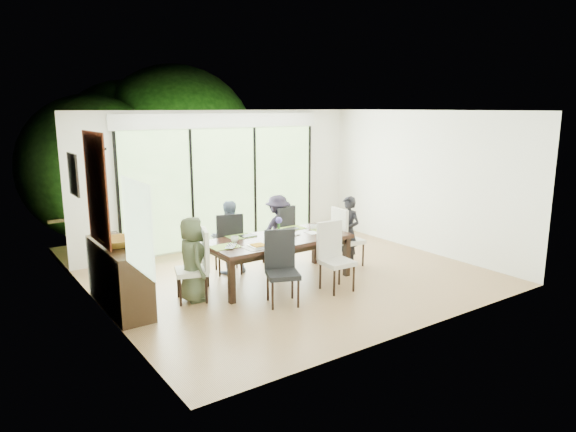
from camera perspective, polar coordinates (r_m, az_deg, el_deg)
floor at (r=8.50m, az=0.97°, el=-6.93°), size 6.00×5.00×0.01m
ceiling at (r=8.04m, az=1.04°, el=11.66°), size 6.00×5.00×0.01m
wall_back at (r=10.28m, az=-7.20°, el=4.07°), size 6.00×0.02×2.70m
wall_front at (r=6.34m, az=14.36°, el=-1.17°), size 6.00×0.02×2.70m
wall_left at (r=6.89m, az=-19.80°, el=-0.47°), size 0.02×5.00×2.70m
wall_right at (r=10.20m, az=14.91°, el=3.69°), size 0.02×5.00×2.70m
glass_doors at (r=10.27m, az=-7.08°, el=3.21°), size 4.20×0.02×2.30m
blinds_header at (r=10.14m, az=-7.24°, el=10.48°), size 4.40×0.06×0.28m
mullion_a at (r=9.48m, az=-18.35°, el=1.96°), size 0.05×0.04×2.30m
mullion_b at (r=9.96m, az=-10.62°, el=2.82°), size 0.05×0.04×2.30m
mullion_c at (r=10.60m, az=-3.70°, el=3.55°), size 0.05×0.04×2.30m
mullion_d at (r=11.37m, az=2.37°, el=4.15°), size 0.05×0.04×2.30m
side_window at (r=5.74m, az=-16.36°, el=-1.10°), size 0.02×0.90×1.00m
deck at (r=11.34m, az=-9.11°, el=-2.47°), size 6.00×1.80×0.10m
rail_top at (r=11.92m, az=-10.88°, el=1.13°), size 6.00×0.08×0.06m
foliage_left at (r=12.15m, az=-20.79°, el=5.02°), size 3.20×3.20×3.20m
foliage_mid at (r=13.37m, az=-12.33°, el=7.64°), size 4.00×4.00×4.00m
foliage_right at (r=13.52m, az=-3.81°, el=5.64°), size 2.80×2.80×2.80m
foliage_far at (r=13.70m, az=-17.31°, el=6.72°), size 3.60×3.60×3.60m
table_top at (r=8.17m, az=-1.11°, el=-2.62°), size 2.30×1.06×0.06m
table_apron at (r=8.19m, az=-1.11°, el=-3.21°), size 2.11×0.86×0.10m
table_leg_fl at (r=7.39m, az=-6.28°, el=-7.21°), size 0.09×0.09×0.66m
table_leg_fr at (r=8.57m, az=6.55°, el=-4.49°), size 0.09×0.09×0.66m
table_leg_bl at (r=8.12m, az=-9.19°, el=-5.51°), size 0.09×0.09×0.66m
table_leg_br at (r=9.21m, az=3.02°, el=-3.26°), size 0.09×0.09×0.66m
chair_left_end at (r=7.52m, az=-10.71°, el=-5.42°), size 0.55×0.55×1.06m
chair_right_end at (r=9.10m, az=6.79°, el=-2.24°), size 0.48×0.48×1.06m
chair_far_left at (r=8.70m, az=-6.69°, el=-2.91°), size 0.55×0.55×1.06m
chair_far_right at (r=9.19m, az=-1.19°, el=-2.01°), size 0.55×0.55×1.06m
chair_near_left at (r=7.25m, az=-0.59°, el=-5.87°), size 0.57×0.57×1.06m
chair_near_right at (r=7.83m, az=5.50°, el=-4.56°), size 0.47×0.47×1.06m
person_left_end at (r=7.50m, az=-10.60°, el=-4.74°), size 0.43×0.62×1.24m
person_right_end at (r=9.06m, az=6.71°, el=-1.70°), size 0.45×0.63×1.24m
person_far_left at (r=8.66m, az=-6.65°, el=-2.36°), size 0.62×0.43×1.24m
person_far_right at (r=9.15m, az=-1.12°, el=-1.49°), size 0.58×0.37×1.24m
placemat_left at (r=7.69m, az=-7.03°, el=-3.39°), size 0.42×0.31×0.01m
placemat_right at (r=8.71m, az=4.10°, el=-1.52°), size 0.42×0.31×0.01m
placemat_far_l at (r=8.26m, az=-5.25°, el=-2.27°), size 0.42×0.31×0.01m
placemat_far_r at (r=8.78m, az=0.43°, el=-1.37°), size 0.42×0.31×0.01m
placemat_paper at (r=7.63m, az=-3.31°, el=-3.45°), size 0.42×0.31×0.01m
tablet_far_l at (r=8.27m, az=-4.48°, el=-2.19°), size 0.25×0.17×0.01m
tablet_far_r at (r=8.71m, az=0.35°, el=-1.42°), size 0.23×0.16×0.01m
papers at (r=8.52m, az=3.00°, el=-1.81°), size 0.29×0.21×0.00m
platter_base at (r=7.63m, az=-3.31°, el=-3.35°), size 0.25×0.25×0.02m
platter_snacks at (r=7.62m, az=-3.31°, el=-3.22°), size 0.19×0.19×0.01m
vase at (r=8.21m, az=-1.02°, el=-1.92°), size 0.08×0.08×0.12m
hyacinth_stems at (r=8.19m, az=-1.02°, el=-1.14°), size 0.04×0.04×0.15m
hyacinth_blooms at (r=8.17m, az=-1.02°, el=-0.48°), size 0.11×0.11×0.11m
laptop at (r=7.65m, az=-6.02°, el=-3.38°), size 0.36×0.37×0.02m
cup_a at (r=7.92m, az=-5.94°, el=-2.59°), size 0.14×0.14×0.09m
cup_b at (r=8.15m, az=0.15°, el=-2.12°), size 0.14×0.14×0.09m
cup_c at (r=8.68m, az=2.92°, el=-1.25°), size 0.13×0.13×0.09m
book at (r=8.34m, az=0.13°, el=-2.06°), size 0.16×0.22×0.02m
sideboard at (r=7.54m, az=-18.25°, el=-6.38°), size 0.45×1.62×0.91m
bowl at (r=7.31m, az=-18.29°, el=-2.77°), size 0.48×0.48×0.12m
candlestick_base at (r=7.74m, az=-19.23°, el=-2.32°), size 0.10×0.10×0.04m
candlestick_shaft at (r=7.61m, az=-19.56°, el=2.33°), size 0.02×0.02×1.26m
candlestick_pan at (r=7.54m, az=-19.89°, el=7.02°), size 0.10×0.10×0.03m
candle at (r=7.53m, az=-19.92°, el=7.48°), size 0.04×0.04×0.10m
tapestry at (r=7.22m, az=-20.52°, el=2.85°), size 0.02×1.00×1.50m
art_frame at (r=8.47m, az=-22.76°, el=4.27°), size 0.03×0.55×0.65m
art_canvas at (r=8.47m, az=-22.63°, el=4.28°), size 0.01×0.45×0.55m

